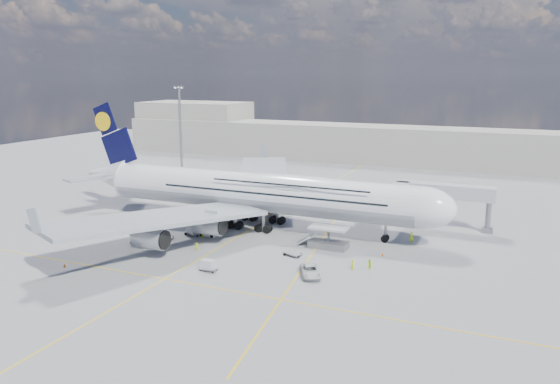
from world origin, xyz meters
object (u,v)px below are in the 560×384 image
at_px(catering_truck_inner, 261,203).
at_px(service_van, 310,271).
at_px(light_mast, 181,132).
at_px(crew_nose, 411,237).
at_px(jet_bridge, 425,194).
at_px(cargo_loader, 328,241).
at_px(catering_truck_outer, 281,184).
at_px(airliner, 257,192).
at_px(baggage_tug, 208,232).
at_px(crew_tug, 197,247).
at_px(dolly_nose_far, 208,265).
at_px(cone_tail, 126,215).
at_px(crew_loader, 370,265).
at_px(dolly_row_b, 193,229).
at_px(cone_wing_left_outer, 259,187).
at_px(cone_wing_left_inner, 271,215).
at_px(dolly_row_c, 140,237).
at_px(cone_wing_right_inner, 164,243).
at_px(crew_van, 353,265).
at_px(cone_wing_right_outer, 65,265).
at_px(dolly_back, 115,229).
at_px(dolly_nose_near, 292,254).
at_px(cone_nose, 383,255).
at_px(dolly_row_a, 164,237).
at_px(crew_wing, 202,232).

relative_size(catering_truck_inner, service_van, 1.13).
distance_m(light_mast, crew_nose, 78.08).
height_order(jet_bridge, cargo_loader, jet_bridge).
bearing_deg(catering_truck_outer, airliner, -83.42).
height_order(baggage_tug, crew_tug, baggage_tug).
xyz_separation_m(dolly_nose_far, cone_tail, (-31.72, 20.34, -0.61)).
bearing_deg(crew_loader, dolly_row_b, -167.67).
bearing_deg(cone_tail, catering_truck_outer, 60.65).
bearing_deg(cone_wing_left_outer, baggage_tug, -76.62).
xyz_separation_m(jet_bridge, catering_truck_outer, (-37.89, 19.71, -4.96)).
distance_m(light_mast, cone_wing_left_inner, 49.35).
xyz_separation_m(light_mast, crew_tug, (37.71, -52.68, -12.45)).
distance_m(airliner, dolly_row_c, 23.37).
height_order(cone_wing_left_inner, cone_wing_right_inner, cone_wing_right_inner).
xyz_separation_m(jet_bridge, crew_van, (-6.16, -26.44, -6.09)).
xyz_separation_m(dolly_row_b, crew_nose, (37.35, 11.02, -0.05)).
distance_m(cargo_loader, cone_wing_right_outer, 41.89).
relative_size(dolly_back, crew_nose, 1.77).
bearing_deg(cone_wing_left_outer, dolly_row_c, -88.49).
relative_size(dolly_back, dolly_nose_near, 1.07).
bearing_deg(catering_truck_outer, dolly_back, -117.01).
relative_size(baggage_tug, catering_truck_inner, 0.47).
relative_size(cone_wing_right_inner, cone_tail, 1.00).
distance_m(crew_nose, cone_wing_right_inner, 42.75).
relative_size(service_van, crew_loader, 3.28).
bearing_deg(cone_wing_right_outer, crew_loader, 21.88).
xyz_separation_m(dolly_nose_near, service_van, (5.79, -7.37, 0.44)).
height_order(cone_nose, cone_wing_right_outer, cone_wing_right_outer).
bearing_deg(cone_nose, cargo_loader, 176.95).
bearing_deg(jet_bridge, crew_van, -103.12).
distance_m(dolly_nose_near, crew_nose, 21.86).
relative_size(dolly_nose_far, service_van, 0.48).
height_order(light_mast, cone_wing_left_outer, light_mast).
xyz_separation_m(light_mast, cone_wing_right_inner, (30.48, -51.62, -12.91)).
xyz_separation_m(catering_truck_inner, crew_loader, (30.07, -25.53, -0.94)).
bearing_deg(dolly_row_a, jet_bridge, 54.66).
height_order(dolly_nose_far, cone_tail, dolly_nose_far).
height_order(dolly_back, catering_truck_outer, catering_truck_outer).
height_order(airliner, cone_wing_right_outer, airliner).
relative_size(cargo_loader, crew_wing, 4.33).
relative_size(crew_wing, cone_wing_right_outer, 3.51).
xyz_separation_m(cargo_loader, cone_nose, (9.53, -0.51, -1.01)).
distance_m(dolly_row_a, crew_van, 35.21).
xyz_separation_m(crew_loader, cone_wing_right_inner, (-35.56, -1.86, -0.56)).
bearing_deg(dolly_back, dolly_nose_far, -10.23).
height_order(service_van, cone_wing_right_inner, service_van).
bearing_deg(dolly_row_b, cone_wing_left_inner, 90.43).
height_order(jet_bridge, crew_tug, jet_bridge).
bearing_deg(cone_tail, catering_truck_inner, 32.42).
height_order(dolly_row_c, cone_wing_right_outer, dolly_row_c).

